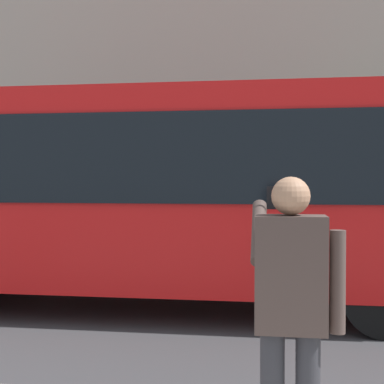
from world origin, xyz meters
name	(u,v)px	position (x,y,z in m)	size (l,w,h in m)	color
ground_plane	(261,308)	(0.00, 0.00, 0.00)	(60.00, 60.00, 0.00)	#38383A
building_facade_far	(265,25)	(-0.02, -6.80, 5.99)	(28.00, 1.55, 12.00)	#A89E8E
red_bus	(150,190)	(1.59, 0.11, 1.68)	(9.05, 2.54, 3.08)	red
pedestrian_photographer	(291,301)	(-0.22, 4.50, 1.14)	(0.53, 0.52, 1.70)	#2D2D33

